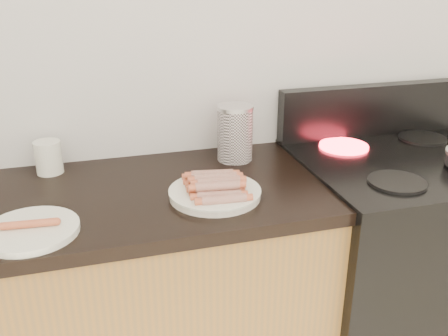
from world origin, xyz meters
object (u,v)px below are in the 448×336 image
object	(u,v)px
stove	(394,269)
side_plate	(31,230)
canister	(235,133)
main_plate	(215,194)
mug	(49,157)

from	to	relation	value
stove	side_plate	xyz separation A→B (m)	(-1.25, -0.17, 0.45)
canister	side_plate	bearing A→B (deg)	-151.48
stove	main_plate	xyz separation A→B (m)	(-0.73, -0.08, 0.45)
canister	mug	distance (m)	0.63
side_plate	mug	distance (m)	0.41
main_plate	mug	distance (m)	0.58
main_plate	canister	world-z (taller)	canister
main_plate	canister	bearing A→B (deg)	62.13
side_plate	mug	bearing A→B (deg)	85.27
side_plate	canister	xyz separation A→B (m)	(0.66, 0.36, 0.09)
canister	stove	bearing A→B (deg)	-18.23
stove	canister	world-z (taller)	canister
stove	mug	size ratio (longest dim) A/B	8.37
side_plate	canister	size ratio (longest dim) A/B	1.26
side_plate	main_plate	bearing A→B (deg)	8.90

